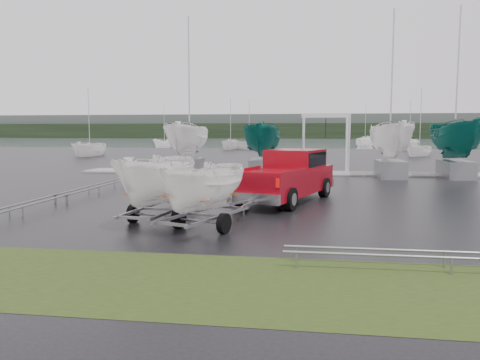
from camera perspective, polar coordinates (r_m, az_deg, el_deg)
ground_plane at (r=19.98m, az=5.28°, el=-2.56°), size 120.00×120.00×0.00m
lake at (r=119.77m, az=7.80°, el=4.52°), size 300.00×300.00×0.00m
grass_verge at (r=9.28m, az=1.62°, el=-12.63°), size 40.00×40.00×0.00m
dock at (r=32.88m, az=6.47°, el=0.87°), size 30.00×3.00×0.12m
treeline at (r=189.73m, az=8.00°, el=5.95°), size 300.00×8.00×6.00m
far_hill at (r=197.74m, az=8.02°, el=6.53°), size 300.00×6.00×10.00m
pickup_truck at (r=20.06m, az=5.95°, el=0.70°), size 4.24×6.85×2.16m
trailer_hitched at (r=13.93m, az=-4.47°, el=4.01°), size 2.32×3.79×4.56m
trailer_parked at (r=15.17m, az=-10.09°, el=5.06°), size 1.92×3.72×5.06m
boat_hoist at (r=32.75m, az=10.39°, el=5.38°), size 3.30×2.18×4.12m
keelboat_0 at (r=31.77m, az=-6.41°, el=7.47°), size 2.39×3.20×10.56m
keelboat_1 at (r=31.08m, az=2.86°, el=7.38°), size 2.35×3.20×7.34m
keelboat_2 at (r=31.18m, az=18.04°, el=7.32°), size 2.42×3.20×10.59m
keelboat_3 at (r=32.40m, az=25.06°, el=7.37°), size 2.55×3.20×10.72m
mast_rack_0 at (r=23.17m, az=-17.39°, el=-0.76°), size 0.56×6.50×0.06m
mast_rack_1 at (r=18.00m, az=-25.67°, el=-2.95°), size 0.56×6.50×0.06m
mast_rack_2 at (r=10.98m, az=24.08°, el=-8.32°), size 7.00×0.56×0.06m
moored_boat_0 at (r=58.71m, az=-17.80°, el=2.82°), size 2.73×2.80×11.52m
moored_boat_1 at (r=75.59m, az=-1.15°, el=3.75°), size 2.57×2.63×11.36m
moored_boat_2 at (r=59.29m, az=21.00°, el=2.74°), size 2.97×2.99×10.85m
moored_boat_3 at (r=78.71m, az=19.92°, el=3.49°), size 3.41×3.46×11.64m
moored_boat_4 at (r=91.99m, az=-9.17°, el=4.08°), size 3.00×3.03×10.97m
moored_boat_5 at (r=93.41m, az=14.97°, el=3.98°), size 3.82×3.88×12.01m
moored_boat_6 at (r=75.04m, az=1.12°, el=3.74°), size 3.72×3.69×11.63m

